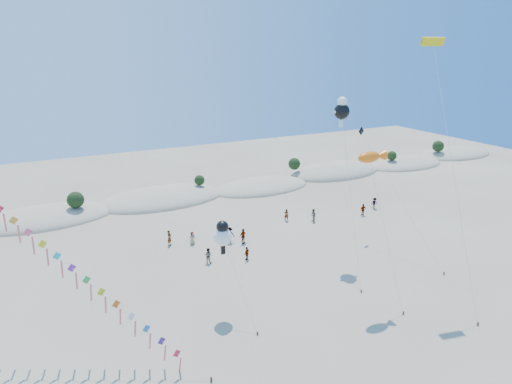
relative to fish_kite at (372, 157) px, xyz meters
name	(u,v)px	position (x,y,z in m)	size (l,w,h in m)	color
dune_ridge	(169,198)	(-8.97, 33.19, -12.63)	(145.30, 11.49, 5.57)	tan
fish_kite	(372,157)	(0.00, 0.00, 0.00)	(2.80, 5.36, 13.27)	#3F2D1E
cartoon_kite_low	(223,235)	(-12.51, 3.05, -5.88)	(1.64, 5.58, 8.10)	#3F2D1E
cartoon_kite_high	(342,110)	(3.12, 8.48, 2.79)	(4.46, 9.81, 16.86)	#3F2D1E
parafoil_kite	(434,48)	(6.06, 0.33, 8.74)	(2.29, 9.72, 22.40)	#3F2D1E
dark_kite	(382,167)	(9.02, 8.23, -3.87)	(1.00, 13.78, 12.84)	#3F2D1E
beachgoers	(271,228)	(-1.44, 14.91, -11.90)	(30.22, 8.36, 1.83)	slate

